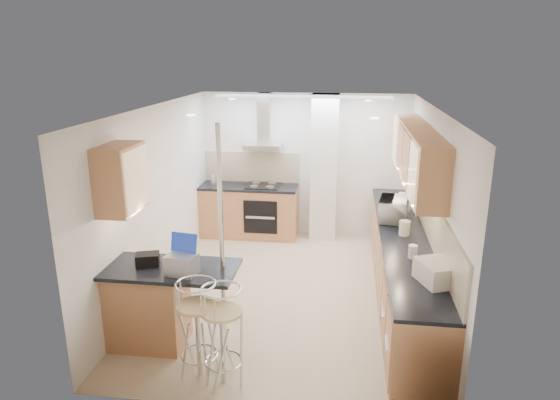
# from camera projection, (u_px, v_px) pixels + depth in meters

# --- Properties ---
(ground) EXTENTS (4.80, 4.80, 0.00)m
(ground) POSITION_uv_depth(u_px,v_px,m) (288.00, 291.00, 6.85)
(ground) COLOR #CAAE86
(ground) RESTS_ON ground
(room_shell) EXTENTS (3.64, 4.84, 2.51)m
(room_shell) POSITION_uv_depth(u_px,v_px,m) (316.00, 177.00, 6.73)
(room_shell) COLOR silver
(room_shell) RESTS_ON ground
(right_counter) EXTENTS (0.63, 4.40, 0.92)m
(right_counter) POSITION_uv_depth(u_px,v_px,m) (402.00, 267.00, 6.53)
(right_counter) COLOR #AE6E45
(right_counter) RESTS_ON ground
(back_counter) EXTENTS (1.70, 0.63, 0.92)m
(back_counter) POSITION_uv_depth(u_px,v_px,m) (249.00, 211.00, 8.84)
(back_counter) COLOR #AE6E45
(back_counter) RESTS_ON ground
(peninsula) EXTENTS (1.47, 0.72, 0.94)m
(peninsula) POSITION_uv_depth(u_px,v_px,m) (171.00, 306.00, 5.49)
(peninsula) COLOR #AE6E45
(peninsula) RESTS_ON ground
(microwave) EXTENTS (0.46, 0.61, 0.31)m
(microwave) POSITION_uv_depth(u_px,v_px,m) (394.00, 209.00, 6.88)
(microwave) COLOR silver
(microwave) RESTS_ON right_counter
(laptop) EXTENTS (0.34, 0.28, 0.21)m
(laptop) POSITION_uv_depth(u_px,v_px,m) (182.00, 264.00, 5.17)
(laptop) COLOR #ADB0B5
(laptop) RESTS_ON peninsula
(bag) EXTENTS (0.29, 0.24, 0.13)m
(bag) POSITION_uv_depth(u_px,v_px,m) (148.00, 259.00, 5.39)
(bag) COLOR black
(bag) RESTS_ON peninsula
(bar_stool_near) EXTENTS (0.52, 0.52, 1.04)m
(bar_stool_near) POSITION_uv_depth(u_px,v_px,m) (198.00, 330.00, 4.94)
(bar_stool_near) COLOR tan
(bar_stool_near) RESTS_ON ground
(bar_stool_end) EXTENTS (0.59, 0.59, 1.03)m
(bar_stool_end) POSITION_uv_depth(u_px,v_px,m) (223.00, 336.00, 4.84)
(bar_stool_end) COLOR tan
(bar_stool_end) RESTS_ON ground
(jar_a) EXTENTS (0.16, 0.16, 0.18)m
(jar_a) POSITION_uv_depth(u_px,v_px,m) (410.00, 203.00, 7.39)
(jar_a) COLOR white
(jar_a) RESTS_ON right_counter
(jar_b) EXTENTS (0.14, 0.14, 0.17)m
(jar_b) POSITION_uv_depth(u_px,v_px,m) (402.00, 198.00, 7.67)
(jar_b) COLOR white
(jar_b) RESTS_ON right_counter
(jar_c) EXTENTS (0.18, 0.18, 0.19)m
(jar_c) POSITION_uv_depth(u_px,v_px,m) (405.00, 228.00, 6.33)
(jar_c) COLOR beige
(jar_c) RESTS_ON right_counter
(jar_d) EXTENTS (0.12, 0.12, 0.15)m
(jar_d) POSITION_uv_depth(u_px,v_px,m) (413.00, 252.00, 5.62)
(jar_d) COLOR silver
(jar_d) RESTS_ON right_counter
(bread_bin) EXTENTS (0.46, 0.51, 0.22)m
(bread_bin) POSITION_uv_depth(u_px,v_px,m) (437.00, 272.00, 5.02)
(bread_bin) COLOR white
(bread_bin) RESTS_ON right_counter
(kettle) EXTENTS (0.16, 0.16, 0.20)m
(kettle) POSITION_uv_depth(u_px,v_px,m) (215.00, 179.00, 8.73)
(kettle) COLOR silver
(kettle) RESTS_ON back_counter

